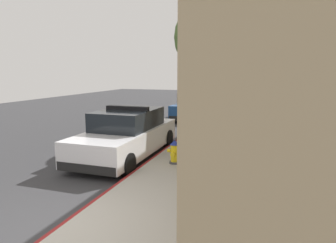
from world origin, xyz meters
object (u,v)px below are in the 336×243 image
(fire_hydrant, at_px, (175,152))
(police_cruiser, at_px, (127,134))
(street_tree, at_px, (213,37))
(parked_car_silver_ahead, at_px, (195,106))

(fire_hydrant, bearing_deg, police_cruiser, 159.14)
(police_cruiser, distance_m, street_tree, 5.50)
(street_tree, bearing_deg, fire_hydrant, -92.96)
(fire_hydrant, bearing_deg, street_tree, 87.04)
(fire_hydrant, height_order, street_tree, street_tree)
(police_cruiser, height_order, parked_car_silver_ahead, police_cruiser)
(street_tree, bearing_deg, parked_car_silver_ahead, 110.51)
(police_cruiser, relative_size, street_tree, 0.86)
(fire_hydrant, distance_m, street_tree, 5.79)
(parked_car_silver_ahead, height_order, street_tree, street_tree)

